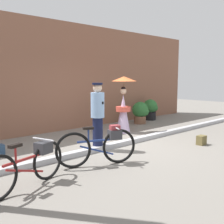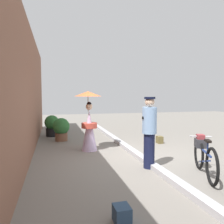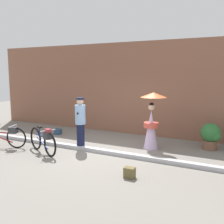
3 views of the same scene
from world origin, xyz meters
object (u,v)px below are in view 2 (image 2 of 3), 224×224
person_officer (149,130)px  person_with_parasol (89,120)px  potted_plant_by_door (62,128)px  backpack_spare (160,140)px  backpack_on_pavement (122,214)px  bicycle_near_officer (204,155)px  potted_plant_small (52,125)px

person_officer → person_with_parasol: bearing=28.7°
potted_plant_by_door → backpack_spare: (-1.40, -3.43, -0.34)m
person_officer → backpack_spare: 2.96m
person_with_parasol → potted_plant_by_door: (1.77, 0.79, -0.49)m
person_officer → backpack_on_pavement: person_officer is taller
backpack_on_pavement → bicycle_near_officer: bearing=-60.6°
potted_plant_by_door → backpack_on_pavement: 5.87m
potted_plant_by_door → potted_plant_small: size_ratio=0.98×
bicycle_near_officer → potted_plant_by_door: size_ratio=1.86×
potted_plant_small → person_officer: bearing=-155.2°
potted_plant_small → person_with_parasol: bearing=-158.1°
person_with_parasol → backpack_on_pavement: (-4.06, 0.19, -0.84)m
person_officer → potted_plant_by_door: bearing=26.5°
backpack_spare → potted_plant_small: bearing=57.0°
potted_plant_small → backpack_on_pavement: (-6.89, -0.95, -0.36)m
bicycle_near_officer → potted_plant_small: 6.47m
backpack_spare → person_with_parasol: bearing=98.1°
person_officer → person_with_parasol: person_with_parasol is taller
person_with_parasol → potted_plant_by_door: 2.00m
person_officer → backpack_spare: person_officer is taller
bicycle_near_officer → backpack_on_pavement: size_ratio=6.33×
person_with_parasol → potted_plant_by_door: bearing=23.9°
bicycle_near_officer → person_with_parasol: (2.78, 2.08, 0.52)m
bicycle_near_officer → person_with_parasol: size_ratio=0.87×
potted_plant_by_door → person_with_parasol: bearing=-156.1°
backpack_on_pavement → backpack_spare: bearing=-32.6°
potted_plant_by_door → potted_plant_small: potted_plant_small is taller
person_officer → potted_plant_by_door: size_ratio=1.95×
person_with_parasol → potted_plant_small: 3.09m
person_with_parasol → person_officer: bearing=-151.3°
bicycle_near_officer → potted_plant_small: potted_plant_small is taller
potted_plant_by_door → backpack_spare: 3.72m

